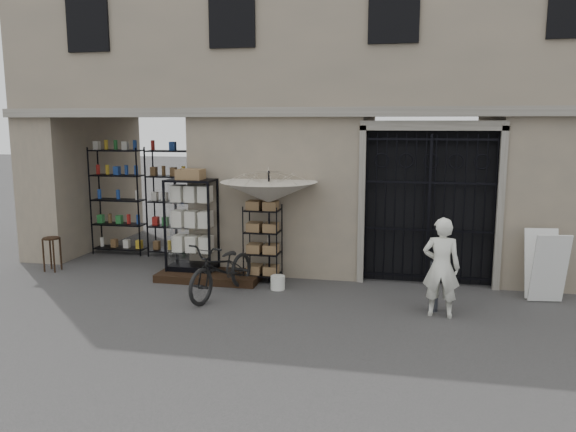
% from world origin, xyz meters
% --- Properties ---
extents(ground, '(80.00, 80.00, 0.00)m').
position_xyz_m(ground, '(0.00, 0.00, 0.00)').
color(ground, black).
rests_on(ground, ground).
extents(main_building, '(14.00, 4.00, 9.00)m').
position_xyz_m(main_building, '(0.00, 4.00, 4.50)').
color(main_building, gray).
rests_on(main_building, ground).
extents(shop_recess, '(3.00, 1.70, 3.00)m').
position_xyz_m(shop_recess, '(-4.50, 2.80, 1.50)').
color(shop_recess, black).
rests_on(shop_recess, ground).
extents(shop_shelving, '(2.70, 0.50, 2.50)m').
position_xyz_m(shop_shelving, '(-4.55, 3.30, 1.25)').
color(shop_shelving, black).
rests_on(shop_shelving, ground).
extents(iron_gate, '(2.50, 0.21, 3.00)m').
position_xyz_m(iron_gate, '(1.75, 2.28, 1.50)').
color(iron_gate, black).
rests_on(iron_gate, ground).
extents(step_platform, '(2.00, 0.90, 0.15)m').
position_xyz_m(step_platform, '(-2.40, 1.55, 0.07)').
color(step_platform, black).
rests_on(step_platform, ground).
extents(display_cabinet, '(1.00, 0.73, 1.96)m').
position_xyz_m(display_cabinet, '(-2.81, 1.70, 0.96)').
color(display_cabinet, black).
rests_on(display_cabinet, step_platform).
extents(wire_rack, '(0.75, 0.62, 1.49)m').
position_xyz_m(wire_rack, '(-1.35, 1.66, 0.73)').
color(wire_rack, black).
rests_on(wire_rack, ground).
extents(market_umbrella, '(2.09, 2.11, 2.60)m').
position_xyz_m(market_umbrella, '(-1.20, 1.57, 1.87)').
color(market_umbrella, black).
rests_on(market_umbrella, ground).
extents(white_bucket, '(0.30, 0.30, 0.26)m').
position_xyz_m(white_bucket, '(-0.95, 1.19, 0.13)').
color(white_bucket, silver).
rests_on(white_bucket, ground).
extents(bicycle, '(0.91, 1.14, 1.90)m').
position_xyz_m(bicycle, '(-1.82, 0.62, 0.00)').
color(bicycle, black).
rests_on(bicycle, ground).
extents(wooden_stool, '(0.41, 0.41, 0.71)m').
position_xyz_m(wooden_stool, '(-5.84, 1.52, 0.37)').
color(wooden_stool, black).
rests_on(wooden_stool, ground).
extents(steel_bollard, '(0.17, 0.17, 0.83)m').
position_xyz_m(steel_bollard, '(1.81, 0.54, 0.42)').
color(steel_bollard, '#42454E').
rests_on(steel_bollard, ground).
extents(shopkeeper, '(0.72, 1.64, 0.38)m').
position_xyz_m(shopkeeper, '(1.90, 0.31, 0.00)').
color(shopkeeper, silver).
rests_on(shopkeeper, ground).
extents(easel_sign, '(0.65, 0.73, 1.21)m').
position_xyz_m(easel_sign, '(3.70, 1.46, 0.62)').
color(easel_sign, silver).
rests_on(easel_sign, ground).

